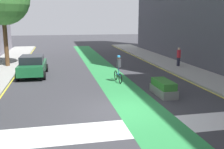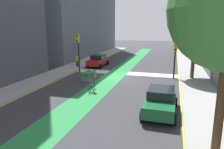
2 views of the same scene
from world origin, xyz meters
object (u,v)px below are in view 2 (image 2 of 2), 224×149
car_red_right_near (98,60)px  street_tree_near (196,29)px  cyclist_in_lane (92,80)px  traffic_signal_near_right (78,46)px  pedestrian_sidewalk_right_b (77,60)px  median_planter (89,76)px  car_green_left_far (161,101)px  traffic_signal_near_left (175,53)px

car_red_right_near → street_tree_near: 13.29m
cyclist_in_lane → traffic_signal_near_right: bearing=-57.1°
pedestrian_sidewalk_right_b → median_planter: pedestrian_sidewalk_right_b is taller
cyclist_in_lane → car_red_right_near: bearing=-72.7°
car_green_left_far → cyclist_in_lane: (5.86, -3.15, 0.17)m
pedestrian_sidewalk_right_b → traffic_signal_near_left: bearing=167.0°
pedestrian_sidewalk_right_b → street_tree_near: 15.00m
traffic_signal_near_left → pedestrian_sidewalk_right_b: traffic_signal_near_left is taller
traffic_signal_near_left → median_planter: traffic_signal_near_left is taller
car_red_right_near → traffic_signal_near_left: bearing=155.8°
street_tree_near → traffic_signal_near_right: bearing=0.4°
pedestrian_sidewalk_right_b → median_planter: bearing=125.0°
traffic_signal_near_left → street_tree_near: street_tree_near is taller
traffic_signal_near_right → car_green_left_far: size_ratio=1.06×
pedestrian_sidewalk_right_b → median_planter: 6.98m
car_red_right_near → median_planter: car_red_right_near is taller
car_green_left_far → car_red_right_near: same height
car_red_right_near → median_planter: 7.54m
pedestrian_sidewalk_right_b → car_green_left_far: bearing=133.1°
car_red_right_near → cyclist_in_lane: (-3.41, 10.93, 0.17)m
traffic_signal_near_left → cyclist_in_lane: 9.39m
car_green_left_far → cyclist_in_lane: cyclist_in_lane is taller
traffic_signal_near_right → median_planter: bearing=129.6°
car_green_left_far → median_planter: bearing=-41.4°
car_green_left_far → street_tree_near: street_tree_near is taller
car_green_left_far → median_planter: size_ratio=2.00×
traffic_signal_near_left → median_planter: size_ratio=1.79×
car_green_left_far → median_planter: car_green_left_far is taller
traffic_signal_near_left → traffic_signal_near_right: bearing=-1.1°
car_red_right_near → car_green_left_far: bearing=123.4°
car_red_right_near → street_tree_near: size_ratio=0.58×
car_red_right_near → pedestrian_sidewalk_right_b: bearing=35.1°
car_red_right_near → pedestrian_sidewalk_right_b: size_ratio=2.61×
car_green_left_far → car_red_right_near: 16.86m
traffic_signal_near_right → cyclist_in_lane: 8.20m
cyclist_in_lane → median_planter: size_ratio=0.87×
traffic_signal_near_right → median_planter: (-2.53, 3.06, -2.74)m
cyclist_in_lane → pedestrian_sidewalk_right_b: bearing=-58.2°
traffic_signal_near_left → median_planter: 9.15m
traffic_signal_near_left → street_tree_near: size_ratio=0.52×
traffic_signal_near_right → pedestrian_sidewalk_right_b: 3.71m
cyclist_in_lane → street_tree_near: size_ratio=0.25×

